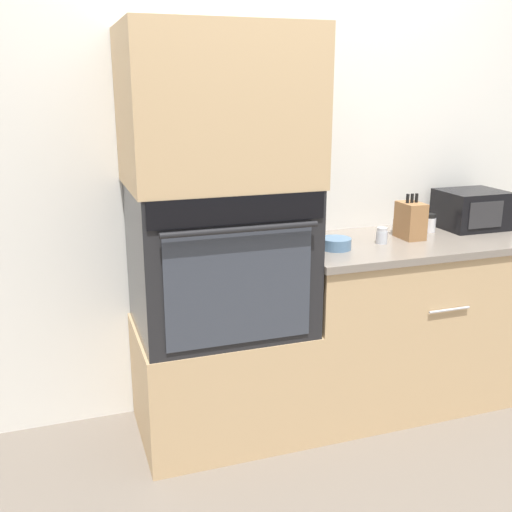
% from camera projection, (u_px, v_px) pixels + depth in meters
% --- Properties ---
extents(ground_plane, '(12.00, 12.00, 0.00)m').
position_uv_depth(ground_plane, '(321.00, 447.00, 2.79)').
color(ground_plane, '#6B6056').
extents(wall_back, '(8.00, 0.05, 2.50)m').
position_uv_depth(wall_back, '(276.00, 162.00, 3.02)').
color(wall_back, silver).
rests_on(wall_back, ground_plane).
extents(oven_cabinet_base, '(0.79, 0.60, 0.54)m').
position_uv_depth(oven_cabinet_base, '(222.00, 378.00, 2.87)').
color(oven_cabinet_base, tan).
rests_on(oven_cabinet_base, ground_plane).
extents(wall_oven, '(0.76, 0.64, 0.66)m').
position_uv_depth(wall_oven, '(220.00, 258.00, 2.70)').
color(wall_oven, black).
rests_on(wall_oven, oven_cabinet_base).
extents(oven_cabinet_upper, '(0.79, 0.60, 0.66)m').
position_uv_depth(oven_cabinet_upper, '(217.00, 107.00, 2.52)').
color(oven_cabinet_upper, tan).
rests_on(oven_cabinet_upper, wall_oven).
extents(counter_unit, '(1.29, 0.63, 0.88)m').
position_uv_depth(counter_unit, '(410.00, 319.00, 3.14)').
color(counter_unit, tan).
rests_on(counter_unit, ground_plane).
extents(microwave, '(0.33, 0.29, 0.20)m').
position_uv_depth(microwave, '(471.00, 209.00, 3.22)').
color(microwave, black).
rests_on(microwave, counter_unit).
extents(knife_block, '(0.10, 0.15, 0.23)m').
position_uv_depth(knife_block, '(411.00, 220.00, 3.00)').
color(knife_block, olive).
rests_on(knife_block, counter_unit).
extents(bowl, '(0.14, 0.14, 0.05)m').
position_uv_depth(bowl, '(336.00, 244.00, 2.82)').
color(bowl, '#517599').
rests_on(bowl, counter_unit).
extents(condiment_jar_near, '(0.06, 0.06, 0.10)m').
position_uv_depth(condiment_jar_near, '(430.00, 223.00, 3.15)').
color(condiment_jar_near, silver).
rests_on(condiment_jar_near, counter_unit).
extents(condiment_jar_mid, '(0.05, 0.05, 0.09)m').
position_uv_depth(condiment_jar_mid, '(397.00, 224.00, 3.13)').
color(condiment_jar_mid, brown).
rests_on(condiment_jar_mid, counter_unit).
extents(condiment_jar_far, '(0.06, 0.06, 0.08)m').
position_uv_depth(condiment_jar_far, '(382.00, 236.00, 2.92)').
color(condiment_jar_far, silver).
rests_on(condiment_jar_far, counter_unit).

